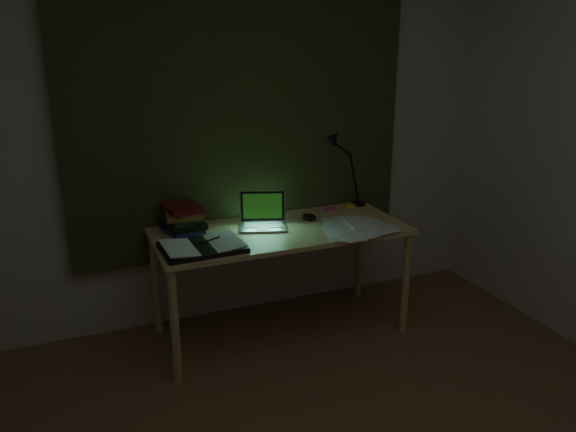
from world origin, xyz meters
The scene contains 11 objects.
wall_back centered at (0.00, 2.00, 1.25)m, with size 3.50×0.00×2.50m, color beige.
curtain centered at (0.00, 1.96, 1.45)m, with size 2.20×0.06×2.00m, color #2F341A.
desk centered at (0.11, 1.58, 0.35)m, with size 1.54×0.67×0.70m, color #DCB776, non-canonical shape.
laptop centered at (0.02, 1.64, 0.80)m, with size 0.28×0.32×0.20m, color #B6B6BB, non-canonical shape.
open_textbook centered at (-0.42, 1.43, 0.72)m, with size 0.44×0.32×0.04m, color white, non-canonical shape.
book_stack centered at (-0.45, 1.77, 0.79)m, with size 0.21×0.25×0.17m, color white, non-canonical shape.
loose_papers centered at (0.53, 1.47, 0.71)m, with size 0.35×0.37×0.02m, color silver, non-canonical shape.
mouse centered at (0.35, 1.68, 0.72)m, with size 0.07×0.11×0.04m, color black.
sticky_yellow centered at (0.72, 1.85, 0.71)m, with size 0.07×0.07×0.02m, color yellow.
sticky_pink centered at (0.56, 1.81, 0.71)m, with size 0.08×0.08×0.02m, color #F15D87.
desk_lamp centered at (0.80, 1.85, 0.96)m, with size 0.34×0.27×0.51m, color black, non-canonical shape.
Camera 1 is at (-1.07, -1.43, 1.83)m, focal length 35.00 mm.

